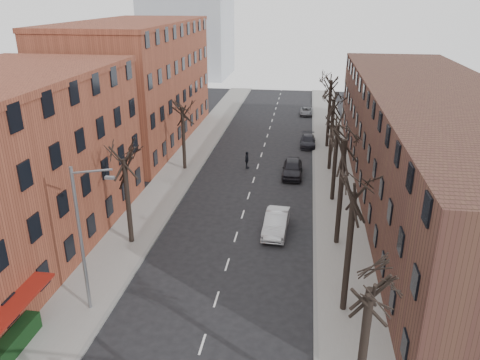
% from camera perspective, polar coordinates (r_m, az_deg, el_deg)
% --- Properties ---
extents(sidewalk_left, '(4.00, 90.00, 0.15)m').
position_cam_1_polar(sidewalk_left, '(51.18, -6.88, 1.79)').
color(sidewalk_left, gray).
rests_on(sidewalk_left, ground).
extents(sidewalk_right, '(4.00, 90.00, 0.15)m').
position_cam_1_polar(sidewalk_right, '(49.65, 11.28, 0.88)').
color(sidewalk_right, gray).
rests_on(sidewalk_right, ground).
extents(building_left_far, '(12.00, 28.00, 14.00)m').
position_cam_1_polar(building_left_far, '(60.11, -12.52, 11.26)').
color(building_left_far, brown).
rests_on(building_left_far, ground).
extents(building_right, '(12.00, 50.00, 10.00)m').
position_cam_1_polar(building_right, '(44.67, 22.32, 3.97)').
color(building_right, '#492D22').
rests_on(building_right, ground).
extents(awning_left, '(1.20, 7.00, 0.15)m').
position_cam_1_polar(awning_left, '(28.41, -25.51, -18.50)').
color(awning_left, maroon).
rests_on(awning_left, ground).
extents(hedge, '(0.80, 6.00, 1.00)m').
position_cam_1_polar(hedge, '(27.46, -27.07, -18.63)').
color(hedge, black).
rests_on(hedge, sidewalk_left).
extents(tree_right_b, '(5.20, 5.20, 10.80)m').
position_cam_1_polar(tree_right_b, '(29.30, 12.41, -15.25)').
color(tree_right_b, black).
rests_on(tree_right_b, ground).
extents(tree_right_c, '(5.20, 5.20, 11.60)m').
position_cam_1_polar(tree_right_c, '(36.02, 11.64, -7.62)').
color(tree_right_c, black).
rests_on(tree_right_c, ground).
extents(tree_right_d, '(5.20, 5.20, 10.00)m').
position_cam_1_polar(tree_right_d, '(43.18, 11.13, -2.46)').
color(tree_right_d, black).
rests_on(tree_right_d, ground).
extents(tree_right_e, '(5.20, 5.20, 10.80)m').
position_cam_1_polar(tree_right_e, '(50.59, 10.77, 1.22)').
color(tree_right_e, black).
rests_on(tree_right_e, ground).
extents(tree_right_f, '(5.20, 5.20, 11.60)m').
position_cam_1_polar(tree_right_f, '(58.16, 10.51, 3.95)').
color(tree_right_f, black).
rests_on(tree_right_f, ground).
extents(tree_left_a, '(5.20, 5.20, 9.50)m').
position_cam_1_polar(tree_left_a, '(36.36, -13.03, -7.46)').
color(tree_left_a, black).
rests_on(tree_left_a, ground).
extents(tree_left_b, '(5.20, 5.20, 9.50)m').
position_cam_1_polar(tree_left_b, '(50.20, -6.72, 1.30)').
color(tree_left_b, black).
rests_on(tree_left_b, ground).
extents(streetlight, '(2.45, 0.22, 9.03)m').
position_cam_1_polar(streetlight, '(27.42, -18.59, -6.32)').
color(streetlight, slate).
rests_on(streetlight, ground).
extents(silver_sedan, '(1.96, 5.02, 1.63)m').
position_cam_1_polar(silver_sedan, '(36.67, 4.44, -5.21)').
color(silver_sedan, '#B7BABE').
rests_on(silver_sedan, ground).
extents(parked_car_near, '(2.04, 5.01, 1.70)m').
position_cam_1_polar(parked_car_near, '(48.03, 6.41, 1.44)').
color(parked_car_near, black).
rests_on(parked_car_near, ground).
extents(parked_car_mid, '(1.83, 4.48, 1.30)m').
position_cam_1_polar(parked_car_mid, '(58.06, 8.28, 4.73)').
color(parked_car_mid, black).
rests_on(parked_car_mid, ground).
extents(parked_car_far, '(1.94, 4.04, 1.11)m').
position_cam_1_polar(parked_car_far, '(73.66, 8.08, 8.29)').
color(parked_car_far, slate).
rests_on(parked_car_far, ground).
extents(pedestrian_crossing, '(0.60, 1.14, 1.86)m').
position_cam_1_polar(pedestrian_crossing, '(49.87, 0.85, 2.45)').
color(pedestrian_crossing, black).
rests_on(pedestrian_crossing, ground).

